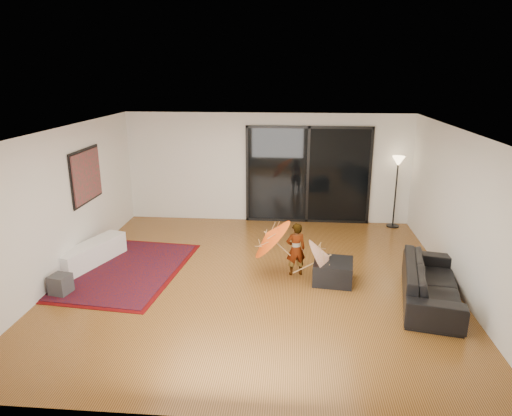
# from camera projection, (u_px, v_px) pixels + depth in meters

# --- Properties ---
(floor) EXTENTS (7.00, 7.00, 0.00)m
(floor) POSITION_uv_depth(u_px,v_px,m) (255.00, 280.00, 8.32)
(floor) COLOR #985D29
(floor) RESTS_ON ground
(ceiling) EXTENTS (7.00, 7.00, 0.00)m
(ceiling) POSITION_uv_depth(u_px,v_px,m) (255.00, 131.00, 7.54)
(ceiling) COLOR white
(ceiling) RESTS_ON wall_back
(wall_back) EXTENTS (7.00, 0.00, 7.00)m
(wall_back) POSITION_uv_depth(u_px,v_px,m) (267.00, 168.00, 11.27)
(wall_back) COLOR silver
(wall_back) RESTS_ON floor
(wall_front) EXTENTS (7.00, 0.00, 7.00)m
(wall_front) POSITION_uv_depth(u_px,v_px,m) (226.00, 309.00, 4.59)
(wall_front) COLOR silver
(wall_front) RESTS_ON floor
(wall_left) EXTENTS (0.00, 7.00, 7.00)m
(wall_left) POSITION_uv_depth(u_px,v_px,m) (62.00, 204.00, 8.21)
(wall_left) COLOR silver
(wall_left) RESTS_ON floor
(wall_right) EXTENTS (0.00, 7.00, 7.00)m
(wall_right) POSITION_uv_depth(u_px,v_px,m) (463.00, 214.00, 7.65)
(wall_right) COLOR silver
(wall_right) RESTS_ON floor
(sliding_door) EXTENTS (3.06, 0.07, 2.40)m
(sliding_door) POSITION_uv_depth(u_px,v_px,m) (308.00, 175.00, 11.20)
(sliding_door) COLOR black
(sliding_door) RESTS_ON wall_back
(painting) EXTENTS (0.04, 1.28, 1.08)m
(painting) POSITION_uv_depth(u_px,v_px,m) (86.00, 176.00, 9.08)
(painting) COLOR black
(painting) RESTS_ON wall_left
(media_console) EXTENTS (0.88, 1.64, 0.44)m
(media_console) POSITION_uv_depth(u_px,v_px,m) (92.00, 254.00, 8.91)
(media_console) COLOR white
(media_console) RESTS_ON floor
(speaker) EXTENTS (0.36, 0.36, 0.35)m
(speaker) POSITION_uv_depth(u_px,v_px,m) (61.00, 285.00, 7.73)
(speaker) COLOR #424244
(speaker) RESTS_ON floor
(persian_rug) EXTENTS (2.43, 3.19, 0.02)m
(persian_rug) POSITION_uv_depth(u_px,v_px,m) (123.00, 270.00, 8.71)
(persian_rug) COLOR #570708
(persian_rug) RESTS_ON floor
(sofa) EXTENTS (1.28, 2.32, 0.64)m
(sofa) POSITION_uv_depth(u_px,v_px,m) (431.00, 283.00, 7.48)
(sofa) COLOR black
(sofa) RESTS_ON floor
(ottoman) EXTENTS (0.76, 0.76, 0.39)m
(ottoman) POSITION_uv_depth(u_px,v_px,m) (333.00, 271.00, 8.20)
(ottoman) COLOR black
(ottoman) RESTS_ON floor
(floor_lamp) EXTENTS (0.30, 0.30, 1.74)m
(floor_lamp) POSITION_uv_depth(u_px,v_px,m) (397.00, 172.00, 10.78)
(floor_lamp) COLOR black
(floor_lamp) RESTS_ON floor
(child) EXTENTS (0.42, 0.33, 1.01)m
(child) POSITION_uv_depth(u_px,v_px,m) (296.00, 249.00, 8.40)
(child) COLOR #999999
(child) RESTS_ON floor
(parasol_orange) EXTENTS (0.75, 0.91, 0.91)m
(parasol_orange) POSITION_uv_depth(u_px,v_px,m) (266.00, 237.00, 8.33)
(parasol_orange) COLOR #E1480B
(parasol_orange) RESTS_ON child
(parasol_white) EXTENTS (0.58, 0.83, 0.93)m
(parasol_white) POSITION_uv_depth(u_px,v_px,m) (329.00, 253.00, 8.21)
(parasol_white) COLOR beige
(parasol_white) RESTS_ON floor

